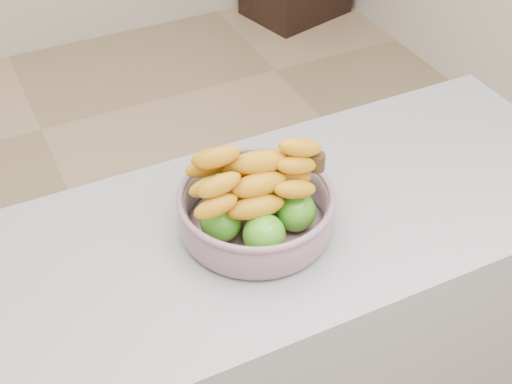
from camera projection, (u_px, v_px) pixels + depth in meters
ground at (123, 313)px, 2.49m from camera, size 4.00×4.00×0.00m
fruit_bowl at (256, 206)px, 1.46m from camera, size 0.33×0.33×0.20m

